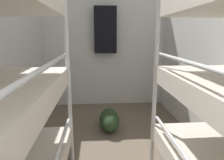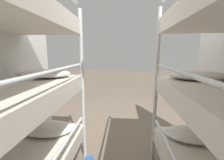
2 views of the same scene
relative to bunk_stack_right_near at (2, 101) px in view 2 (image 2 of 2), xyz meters
The scene contains 2 objects.
ground_plane 1.96m from the bunk_stack_right_near, 120.77° to the right, with size 20.00×20.00×0.00m, color #6B5B4C.
bunk_stack_right_near is the anchor object (origin of this frame).
Camera 2 is at (-0.06, 2.41, 1.42)m, focal length 24.00 mm.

